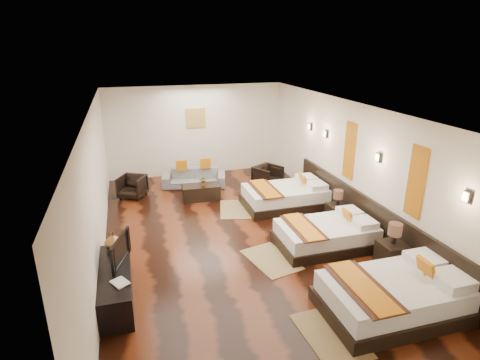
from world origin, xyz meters
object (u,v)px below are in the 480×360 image
object	(u,v)px
coffee_table	(201,192)
book	(114,286)
bed_far	(286,196)
armchair_left	(132,187)
figurine	(113,241)
tv	(116,250)
armchair_right	(268,177)
nightstand_a	(392,253)
table_plant	(204,181)
bed_near	(395,295)
nightstand_b	(337,212)
tv_console	(116,284)
sofa	(194,178)
bed_mid	(327,234)

from	to	relation	value
coffee_table	book	bearing A→B (deg)	-116.44
bed_far	armchair_left	xyz separation A→B (m)	(-3.78, 1.75, 0.03)
book	figurine	xyz separation A→B (m)	(0.00, 1.17, 0.15)
tv	armchair_right	size ratio (longest dim) A/B	1.17
nightstand_a	table_plant	size ratio (longest dim) A/B	3.30
bed_far	tv	world-z (taller)	tv
bed_near	coffee_table	distance (m)	5.85
nightstand_a	armchair_right	xyz separation A→B (m)	(-0.71, 4.76, 0.00)
book	armchair_left	size ratio (longest dim) A/B	0.42
armchair_right	coffee_table	xyz separation A→B (m)	(-2.05, -0.37, -0.12)
bed_far	armchair_left	bearing A→B (deg)	155.12
bed_near	figurine	distance (m)	4.79
armchair_left	coffee_table	world-z (taller)	armchair_left
bed_near	armchair_left	size ratio (longest dim) A/B	3.34
nightstand_b	tv_console	bearing A→B (deg)	-162.41
tv	armchair_left	bearing A→B (deg)	14.72
nightstand_b	figurine	distance (m)	5.04
figurine	armchair_left	distance (m)	3.93
tv	table_plant	bearing A→B (deg)	-11.70
book	sofa	distance (m)	5.87
nightstand_a	tv_console	size ratio (longest dim) A/B	0.51
bed_far	nightstand_a	bearing A→B (deg)	-77.24
tv_console	coffee_table	bearing A→B (deg)	60.89
bed_near	bed_far	distance (m)	4.41
book	bed_far	bearing A→B (deg)	38.26
nightstand_b	table_plant	distance (m)	3.54
nightstand_b	armchair_left	size ratio (longest dim) A/B	1.23
bed_far	sofa	size ratio (longest dim) A/B	1.17
book	nightstand_b	bearing A→B (deg)	22.40
sofa	bed_mid	bearing A→B (deg)	-51.30
sofa	table_plant	size ratio (longest dim) A/B	6.49
table_plant	nightstand_b	bearing A→B (deg)	-40.26
nightstand_a	table_plant	distance (m)	5.09
bed_near	tv_console	xyz separation A→B (m)	(-4.20, 1.57, -0.02)
bed_far	bed_near	bearing A→B (deg)	-89.98
table_plant	nightstand_a	bearing A→B (deg)	-58.01
figurine	table_plant	size ratio (longest dim) A/B	1.18
book	armchair_right	bearing A→B (deg)	48.39
book	coffee_table	size ratio (longest dim) A/B	0.28
bed_far	tv	distance (m)	4.93
nightstand_a	tv_console	distance (m)	4.97
bed_mid	nightstand_b	world-z (taller)	nightstand_b
tv	sofa	distance (m)	5.23
bed_mid	table_plant	world-z (taller)	bed_mid
bed_far	armchair_left	distance (m)	4.17
book	coffee_table	distance (m)	4.91
figurine	bed_mid	bearing A→B (deg)	-0.86
bed_mid	tv_console	size ratio (longest dim) A/B	1.12
nightstand_b	figurine	xyz separation A→B (m)	(-4.95, -0.86, 0.43)
nightstand_b	coffee_table	size ratio (longest dim) A/B	0.82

